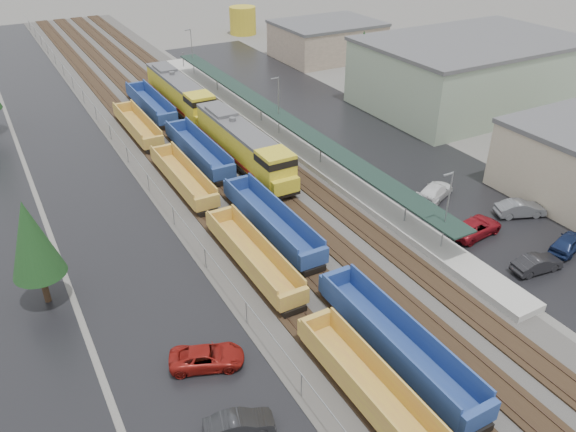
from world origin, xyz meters
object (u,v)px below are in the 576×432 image
object	(u,v)px
locomotive_trail	(180,94)
parked_car_east_d	(568,243)
parked_car_east_b	(475,227)
locomotive_lead	(244,146)
storage_tank	(243,20)
parked_car_east_a	(537,264)
parked_car_west_b	(239,424)
well_string_blue	(271,221)
parked_car_west_c	(207,357)
parked_car_east_c	(435,191)
well_string_yellow	(253,257)
parked_car_east_e	(520,209)

from	to	relation	value
locomotive_trail	parked_car_east_d	size ratio (longest dim) A/B	4.56
locomotive_trail	parked_car_east_b	world-z (taller)	locomotive_trail
locomotive_lead	storage_tank	bearing A→B (deg)	64.79
storage_tank	parked_car_east_a	distance (m)	92.43
parked_car_west_b	parked_car_east_a	size ratio (longest dim) A/B	0.93
storage_tank	well_string_blue	bearing A→B (deg)	-113.52
parked_car_west_b	parked_car_east_b	xyz separation A→B (m)	(28.49, 9.27, 0.08)
well_string_blue	parked_car_west_c	xyz separation A→B (m)	(-11.67, -12.85, -0.52)
parked_car_east_d	parked_car_east_c	bearing A→B (deg)	0.58
parked_car_east_c	well_string_yellow	bearing A→B (deg)	70.76
well_string_yellow	parked_car_east_c	size ratio (longest dim) A/B	14.86
storage_tank	parked_car_west_c	xyz separation A→B (m)	(-44.17, -87.51, -2.14)
parked_car_west_b	parked_car_west_c	distance (m)	6.04
storage_tank	parked_car_west_c	bearing A→B (deg)	-116.78
parked_car_east_e	locomotive_lead	bearing A→B (deg)	60.90
parked_car_east_a	parked_car_east_e	size ratio (longest dim) A/B	0.93
storage_tank	parked_car_east_d	size ratio (longest dim) A/B	1.20
parked_car_east_b	parked_car_east_c	distance (m)	7.32
storage_tank	parked_car_west_b	size ratio (longest dim) A/B	1.35
parked_car_west_b	parked_car_east_e	distance (m)	36.16
locomotive_lead	parked_car_west_c	xyz separation A→B (m)	(-15.67, -26.96, -1.88)
parked_car_west_b	well_string_yellow	bearing A→B (deg)	-14.51
parked_car_east_b	parked_car_east_a	bearing A→B (deg)	176.69
well_string_blue	parked_car_west_c	bearing A→B (deg)	-132.25
well_string_yellow	parked_car_west_c	bearing A→B (deg)	-131.81
parked_car_west_c	parked_car_east_b	xyz separation A→B (m)	(28.08, 3.24, 0.08)
parked_car_east_b	parked_car_east_c	world-z (taller)	parked_car_east_c
parked_car_west_c	parked_car_east_a	xyz separation A→B (m)	(28.36, -3.54, 0.05)
parked_car_east_a	parked_car_west_c	bearing A→B (deg)	89.81
storage_tank	locomotive_lead	bearing A→B (deg)	-115.21
locomotive_trail	storage_tank	xyz separation A→B (m)	(28.50, 39.55, 0.26)
locomotive_trail	parked_car_east_c	world-z (taller)	locomotive_trail
locomotive_trail	parked_car_west_b	xyz separation A→B (m)	(-16.07, -53.98, -1.89)
locomotive_lead	storage_tank	world-z (taller)	storage_tank
storage_tank	parked_car_west_c	distance (m)	98.05
well_string_yellow	parked_car_east_b	xyz separation A→B (m)	(20.41, -5.33, -0.38)
parked_car_east_b	parked_car_east_c	bearing A→B (deg)	-17.50
parked_car_east_d	parked_car_east_a	bearing A→B (deg)	83.75
parked_car_west_c	parked_car_east_a	bearing A→B (deg)	-75.31
storage_tank	parked_car_west_b	bearing A→B (deg)	-115.48
storage_tank	parked_car_east_b	bearing A→B (deg)	-100.81
locomotive_trail	well_string_yellow	xyz separation A→B (m)	(-8.00, -39.38, -1.43)
locomotive_lead	parked_car_east_d	xyz separation A→B (m)	(17.66, -29.70, -1.78)
well_string_yellow	parked_car_east_c	bearing A→B (deg)	4.77
parked_car_east_b	well_string_blue	bearing A→B (deg)	54.03
storage_tank	parked_car_east_b	size ratio (longest dim) A/B	1.01
parked_car_west_b	parked_car_east_c	world-z (taller)	parked_car_east_c
well_string_blue	parked_car_west_b	distance (m)	22.41
well_string_yellow	parked_car_east_e	size ratio (longest dim) A/B	16.96
parked_car_west_b	parked_car_east_d	bearing A→B (deg)	-70.01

